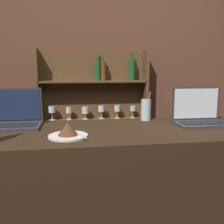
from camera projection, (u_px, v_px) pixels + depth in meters
The scene contains 7 objects.
bar_counter at pixel (127, 210), 1.58m from camera, with size 1.73×0.65×1.05m.
back_wall at pixel (103, 75), 2.68m from camera, with size 7.00×0.06×2.70m.
back_shelf at pixel (94, 122), 2.66m from camera, with size 1.13×0.18×1.61m.
laptop_near at pixel (16, 118), 1.55m from camera, with size 0.30×0.22×0.24m.
laptop_far at pixel (200, 116), 1.62m from camera, with size 0.33×0.20×0.24m.
cake_plate at pixel (68, 131), 1.31m from camera, with size 0.21×0.21×0.08m.
water_glass at pixel (146, 110), 1.75m from camera, with size 0.07×0.07×0.20m.
Camera 1 is at (-0.32, -1.10, 1.40)m, focal length 40.00 mm.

